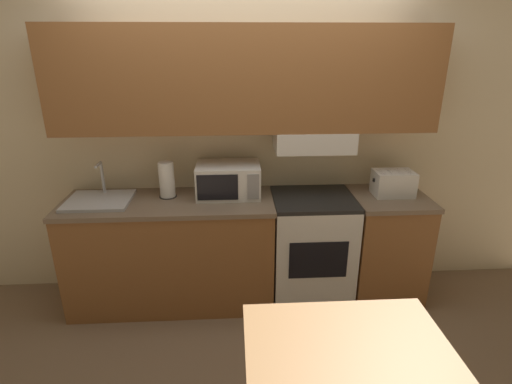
{
  "coord_description": "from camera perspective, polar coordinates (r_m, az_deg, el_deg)",
  "views": [
    {
      "loc": [
        -0.1,
        -3.14,
        2.03
      ],
      "look_at": [
        0.05,
        -0.54,
        1.04
      ],
      "focal_mm": 28.0,
      "sensor_mm": 36.0,
      "label": 1
    }
  ],
  "objects": [
    {
      "name": "ground_plane",
      "position": [
        3.74,
        -1.27,
        -12.05
      ],
      "size": [
        16.0,
        16.0,
        0.0
      ],
      "primitive_type": "plane",
      "color": "#7F664C"
    },
    {
      "name": "paper_towel_roll",
      "position": [
        3.14,
        -12.63,
        1.7
      ],
      "size": [
        0.13,
        0.13,
        0.28
      ],
      "color": "black",
      "rests_on": "lower_counter_main"
    },
    {
      "name": "sink_basin",
      "position": [
        3.23,
        -21.52,
        -1.04
      ],
      "size": [
        0.47,
        0.4,
        0.28
      ],
      "color": "#B7BABF",
      "rests_on": "lower_counter_main"
    },
    {
      "name": "dining_table",
      "position": [
        2.02,
        13.15,
        -23.89
      ],
      "size": [
        0.93,
        0.75,
        0.74
      ],
      "color": "#9E7042",
      "rests_on": "ground_plane"
    },
    {
      "name": "lower_counter_right_stub",
      "position": [
        3.49,
        17.82,
        -7.31
      ],
      "size": [
        0.58,
        0.6,
        0.89
      ],
      "color": "brown",
      "rests_on": "ground_plane"
    },
    {
      "name": "stove_range",
      "position": [
        3.32,
        7.85,
        -7.87
      ],
      "size": [
        0.63,
        0.57,
        0.89
      ],
      "color": "silver",
      "rests_on": "ground_plane"
    },
    {
      "name": "wall_back",
      "position": [
        3.11,
        -1.22,
        11.36
      ],
      "size": [
        5.21,
        0.38,
        2.55
      ],
      "color": "beige",
      "rests_on": "ground_plane"
    },
    {
      "name": "microwave",
      "position": [
        3.12,
        -3.99,
        1.76
      ],
      "size": [
        0.49,
        0.35,
        0.25
      ],
      "color": "silver",
      "rests_on": "lower_counter_main"
    },
    {
      "name": "lower_counter_main",
      "position": [
        3.3,
        -11.88,
        -8.35
      ],
      "size": [
        1.61,
        0.6,
        0.89
      ],
      "color": "brown",
      "rests_on": "ground_plane"
    },
    {
      "name": "toaster",
      "position": [
        3.3,
        19.01,
        1.22
      ],
      "size": [
        0.32,
        0.21,
        0.19
      ],
      "color": "silver",
      "rests_on": "lower_counter_right_stub"
    }
  ]
}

